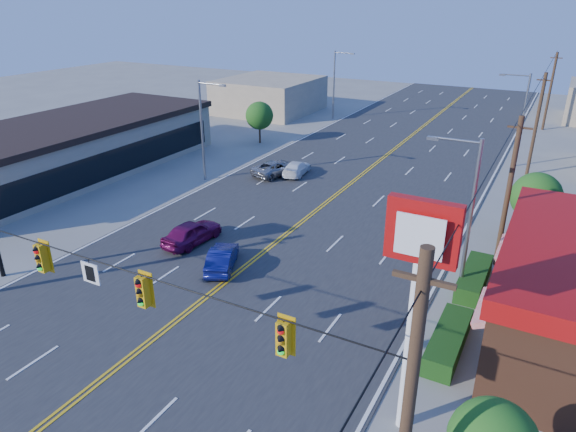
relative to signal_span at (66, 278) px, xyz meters
The scene contains 19 objects.
ground 4.89m from the signal_span, ahead, with size 160.00×160.00×0.00m, color gray.
road 20.58m from the signal_span, 89.66° to the left, with size 20.00×120.00×0.06m, color #2D2D30.
signal_span is the anchor object (origin of this frame).
kfc_pylon 11.87m from the signal_span, 19.78° to the left, with size 2.20×0.36×8.50m.
strip_mall 28.46m from the signal_span, 140.56° to the left, with size 10.40×26.40×4.40m.
streetlight_se 17.76m from the signal_span, 52.06° to the left, with size 2.55×0.25×8.00m.
streetlight_ne 39.54m from the signal_span, 73.98° to the left, with size 2.55×0.25×8.00m.
streetlight_sw 24.46m from the signal_span, 115.88° to the left, with size 2.55×0.25×8.00m.
streetlight_nw 49.17m from the signal_span, 102.54° to the left, with size 2.55×0.25×8.00m.
utility_pole_near 21.82m from the signal_span, 55.61° to the left, with size 0.28×0.28×8.40m, color #47301E.
utility_pole_mid 38.06m from the signal_span, 71.11° to the left, with size 0.28×0.28×8.40m, color #47301E.
utility_pole_far 55.39m from the signal_span, 77.15° to the left, with size 0.28×0.28×8.40m, color #47301E.
tree_kfc_rear 25.95m from the signal_span, 58.24° to the left, with size 2.94×2.94×4.41m.
tree_west 36.42m from the signal_span, 110.75° to the left, with size 2.80×2.80×4.20m.
bld_west_far 52.03m from the signal_span, 112.50° to the left, with size 11.00×12.00×4.20m, color tan.
car_magenta 13.41m from the signal_span, 109.82° to the left, with size 1.66×4.12×1.40m, color #670B42.
car_blue 11.16m from the signal_span, 95.05° to the left, with size 1.29×3.69×1.22m, color navy.
car_white 27.32m from the signal_span, 100.19° to the left, with size 1.57×3.86×1.12m, color white.
car_silver 26.73m from the signal_span, 103.61° to the left, with size 2.06×4.46×1.24m, color gray.
Camera 1 is at (14.01, -9.95, 13.89)m, focal length 32.00 mm.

